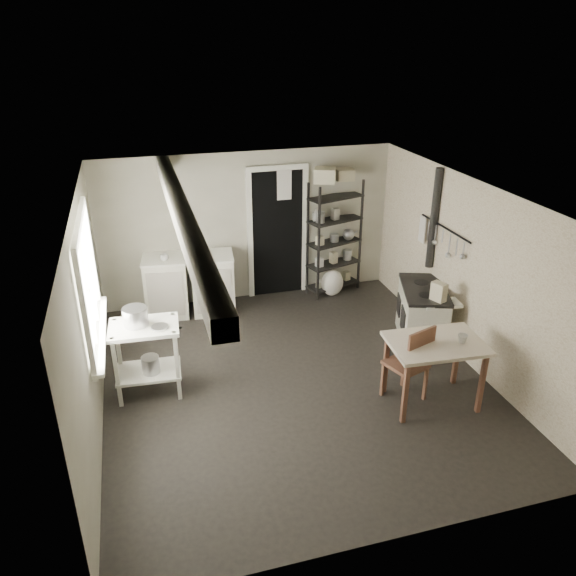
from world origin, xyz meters
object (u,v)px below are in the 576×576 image
object	(u,v)px
base_cabinets	(190,284)
shelf_rack	(334,236)
chair	(406,362)
prep_table	(148,362)
work_table	(432,373)
stockpot	(136,320)
flour_sack	(332,281)
stove	(422,312)

from	to	relation	value
base_cabinets	shelf_rack	distance (m)	2.37
chair	prep_table	bearing A→B (deg)	142.50
chair	shelf_rack	bearing A→B (deg)	66.44
work_table	stockpot	bearing A→B (deg)	160.37
base_cabinets	work_table	distance (m)	3.83
chair	stockpot	bearing A→B (deg)	142.18
flour_sack	stove	bearing A→B (deg)	-68.84
prep_table	stockpot	bearing A→B (deg)	150.48
base_cabinets	flour_sack	world-z (taller)	base_cabinets
stove	chair	bearing A→B (deg)	-106.59
stockpot	chair	size ratio (longest dim) A/B	0.31
prep_table	shelf_rack	distance (m)	3.71
flour_sack	stockpot	bearing A→B (deg)	-148.42
stove	flour_sack	bearing A→B (deg)	130.33
stove	chair	world-z (taller)	chair
prep_table	base_cabinets	size ratio (longest dim) A/B	0.64
stockpot	stove	xyz separation A→B (m)	(3.70, 0.17, -0.50)
stockpot	base_cabinets	size ratio (longest dim) A/B	0.22
flour_sack	base_cabinets	bearing A→B (deg)	179.07
stockpot	flour_sack	world-z (taller)	stockpot
shelf_rack	chair	distance (m)	3.04
base_cabinets	work_table	bearing A→B (deg)	-45.47
base_cabinets	shelf_rack	xyz separation A→B (m)	(2.31, 0.12, 0.49)
prep_table	work_table	world-z (taller)	prep_table
stockpot	work_table	distance (m)	3.38
chair	flour_sack	size ratio (longest dim) A/B	2.27
stove	work_table	world-z (taller)	stove
prep_table	stove	size ratio (longest dim) A/B	0.88
stockpot	chair	bearing A→B (deg)	-18.53
work_table	base_cabinets	bearing A→B (deg)	127.82
prep_table	shelf_rack	size ratio (longest dim) A/B	0.48
stockpot	stove	size ratio (longest dim) A/B	0.30
stockpot	base_cabinets	bearing A→B (deg)	67.36
work_table	flour_sack	bearing A→B (deg)	92.00
prep_table	stockpot	size ratio (longest dim) A/B	2.94
stockpot	chair	distance (m)	3.08
shelf_rack	stove	size ratio (longest dim) A/B	1.81
flour_sack	shelf_rack	bearing A→B (deg)	67.29
stove	flour_sack	xyz separation A→B (m)	(-0.66, 1.70, -0.20)
work_table	flour_sack	distance (m)	3.00
shelf_rack	stove	xyz separation A→B (m)	(0.59, -1.86, -0.51)
base_cabinets	stove	xyz separation A→B (m)	(2.90, -1.74, -0.02)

